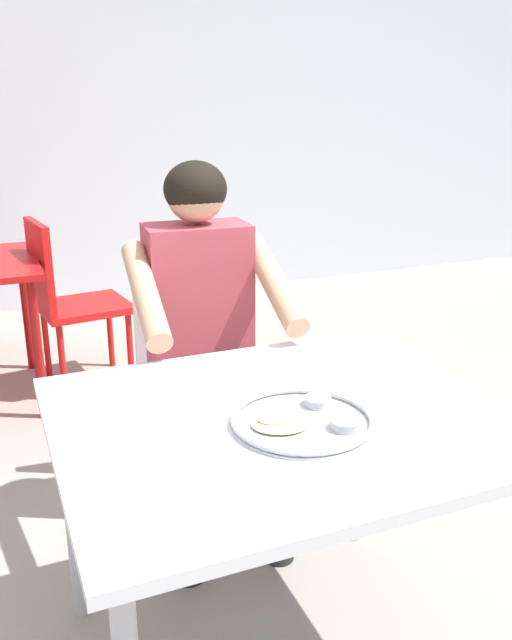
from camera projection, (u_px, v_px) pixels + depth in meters
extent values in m
cube|color=silver|center=(65.00, 57.00, 4.43)|extent=(12.00, 0.12, 3.40)
cube|color=silver|center=(281.00, 420.00, 1.55)|extent=(1.03, 0.88, 0.03)
cylinder|color=#B2B2B7|center=(72.00, 510.00, 1.83)|extent=(0.04, 0.04, 0.70)
cylinder|color=#B2B2B7|center=(358.00, 447.00, 2.17)|extent=(0.04, 0.04, 0.70)
cylinder|color=#B7BABF|center=(302.00, 423.00, 1.50)|extent=(0.32, 0.32, 0.01)
torus|color=#B7BABF|center=(302.00, 419.00, 1.49)|extent=(0.32, 0.32, 0.01)
cylinder|color=#B2B5BA|center=(345.00, 425.00, 1.46)|extent=(0.06, 0.06, 0.02)
cylinder|color=#C65119|center=(345.00, 423.00, 1.46)|extent=(0.05, 0.05, 0.01)
cylinder|color=#B2B5BA|center=(318.00, 401.00, 1.58)|extent=(0.06, 0.06, 0.02)
cylinder|color=#9E4714|center=(318.00, 400.00, 1.57)|extent=(0.05, 0.05, 0.01)
ellipsoid|color=#E5C689|center=(279.00, 424.00, 1.47)|extent=(0.15, 0.14, 0.01)
ellipsoid|color=#DDBE7F|center=(277.00, 419.00, 1.48)|extent=(0.10, 0.08, 0.01)
cube|color=silver|center=(197.00, 390.00, 2.40)|extent=(0.41, 0.45, 0.04)
cube|color=silver|center=(182.00, 313.00, 2.50)|extent=(0.37, 0.06, 0.43)
cylinder|color=silver|center=(251.00, 461.00, 2.36)|extent=(0.03, 0.03, 0.41)
cylinder|color=silver|center=(167.00, 476.00, 2.27)|extent=(0.03, 0.03, 0.41)
cylinder|color=silver|center=(225.00, 419.00, 2.67)|extent=(0.03, 0.03, 0.41)
cylinder|color=silver|center=(150.00, 431.00, 2.58)|extent=(0.03, 0.03, 0.41)
cylinder|color=#252525|center=(279.00, 499.00, 2.10)|extent=(0.10, 0.10, 0.45)
cylinder|color=#252525|center=(259.00, 398.00, 2.20)|extent=(0.15, 0.41, 0.12)
cylinder|color=#252525|center=(187.00, 516.00, 2.01)|extent=(0.10, 0.10, 0.45)
cylinder|color=#252525|center=(170.00, 410.00, 2.11)|extent=(0.15, 0.41, 0.12)
cube|color=#B23F4C|center=(198.00, 305.00, 2.25)|extent=(0.35, 0.22, 0.55)
cylinder|color=tan|center=(274.00, 282.00, 2.12)|extent=(0.11, 0.46, 0.25)
cylinder|color=tan|center=(145.00, 293.00, 1.99)|extent=(0.11, 0.46, 0.25)
sphere|color=tan|center=(195.00, 193.00, 2.13)|extent=(0.19, 0.19, 0.19)
ellipsoid|color=black|center=(195.00, 189.00, 2.13)|extent=(0.21, 0.20, 0.18)
cylinder|color=maroon|center=(38.00, 350.00, 3.04)|extent=(0.04, 0.04, 0.67)
cylinder|color=maroon|center=(26.00, 310.00, 3.62)|extent=(0.04, 0.04, 0.67)
cube|color=red|center=(84.00, 307.00, 3.41)|extent=(0.48, 0.45, 0.04)
cube|color=red|center=(40.00, 266.00, 3.24)|extent=(0.09, 0.38, 0.44)
cylinder|color=red|center=(110.00, 332.00, 3.70)|extent=(0.03, 0.03, 0.40)
cylinder|color=red|center=(130.00, 349.00, 3.44)|extent=(0.03, 0.03, 0.40)
cylinder|color=red|center=(46.00, 343.00, 3.53)|extent=(0.03, 0.03, 0.40)
cylinder|color=red|center=(62.00, 362.00, 3.27)|extent=(0.03, 0.03, 0.40)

